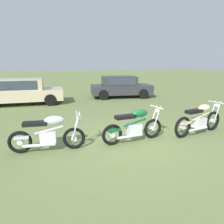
# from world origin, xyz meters

# --- Properties ---
(ground_plane) EXTENTS (120.00, 120.00, 0.00)m
(ground_plane) POSITION_xyz_m (0.00, 0.00, 0.00)
(ground_plane) COLOR olive
(motorcycle_silver) EXTENTS (1.96, 0.71, 1.02)m
(motorcycle_silver) POSITION_xyz_m (-2.30, 0.23, 0.48)
(motorcycle_silver) COLOR black
(motorcycle_silver) RESTS_ON ground
(motorcycle_green) EXTENTS (2.00, 0.64, 1.02)m
(motorcycle_green) POSITION_xyz_m (0.13, -0.04, 0.49)
(motorcycle_green) COLOR black
(motorcycle_green) RESTS_ON ground
(motorcycle_cream) EXTENTS (2.15, 0.69, 1.02)m
(motorcycle_cream) POSITION_xyz_m (2.43, -0.27, 0.49)
(motorcycle_cream) COLOR black
(motorcycle_cream) RESTS_ON ground
(car_beige) EXTENTS (4.69, 2.32, 1.43)m
(car_beige) POSITION_xyz_m (-3.19, 7.43, 0.84)
(car_beige) COLOR #BCAD8C
(car_beige) RESTS_ON ground
(car_charcoal) EXTENTS (4.34, 2.67, 1.43)m
(car_charcoal) POSITION_xyz_m (3.18, 7.51, 0.80)
(car_charcoal) COLOR #2D2D33
(car_charcoal) RESTS_ON ground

